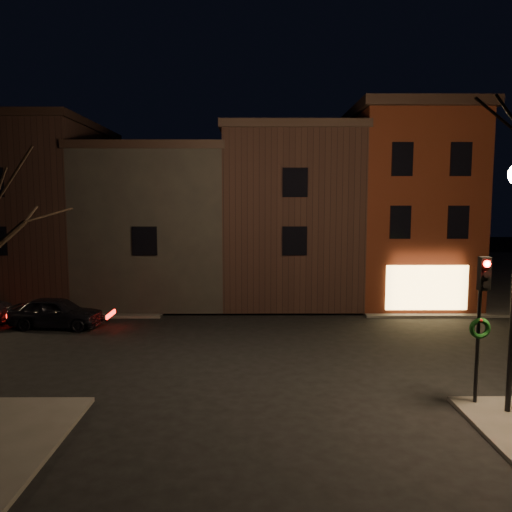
{
  "coord_description": "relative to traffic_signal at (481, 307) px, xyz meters",
  "views": [
    {
      "loc": [
        -0.52,
        -18.58,
        5.62
      ],
      "look_at": [
        -0.38,
        3.48,
        3.2
      ],
      "focal_mm": 35.0,
      "sensor_mm": 36.0,
      "label": 1
    }
  ],
  "objects": [
    {
      "name": "ground",
      "position": [
        -5.6,
        5.51,
        -2.81
      ],
      "size": [
        120.0,
        120.0,
        0.0
      ],
      "primitive_type": "plane",
      "color": "black",
      "rests_on": "ground"
    },
    {
      "name": "sidewalk_far_left",
      "position": [
        -25.6,
        25.51,
        -2.75
      ],
      "size": [
        30.0,
        30.0,
        0.12
      ],
      "primitive_type": "cube",
      "color": "#2D2B28",
      "rests_on": "ground"
    },
    {
      "name": "corner_building",
      "position": [
        2.4,
        14.98,
        2.59
      ],
      "size": [
        6.5,
        8.5,
        10.5
      ],
      "color": "#4E1B0E",
      "rests_on": "ground"
    },
    {
      "name": "row_building_a",
      "position": [
        -4.1,
        16.01,
        2.03
      ],
      "size": [
        7.3,
        10.3,
        9.4
      ],
      "color": "black",
      "rests_on": "ground"
    },
    {
      "name": "row_building_b",
      "position": [
        -11.35,
        16.01,
        1.53
      ],
      "size": [
        7.8,
        10.3,
        8.4
      ],
      "color": "black",
      "rests_on": "ground"
    },
    {
      "name": "row_building_c",
      "position": [
        -18.6,
        16.01,
        2.28
      ],
      "size": [
        7.3,
        10.3,
        9.9
      ],
      "color": "black",
      "rests_on": "ground"
    },
    {
      "name": "traffic_signal",
      "position": [
        0.0,
        0.0,
        0.0
      ],
      "size": [
        0.58,
        0.38,
        4.05
      ],
      "color": "black",
      "rests_on": "sidewalk_near_right"
    },
    {
      "name": "parked_car_a",
      "position": [
        -14.9,
        8.82,
        -2.11
      ],
      "size": [
        4.21,
        2.04,
        1.39
      ],
      "primitive_type": "imported",
      "rotation": [
        0.0,
        0.0,
        1.47
      ],
      "color": "black",
      "rests_on": "ground"
    }
  ]
}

